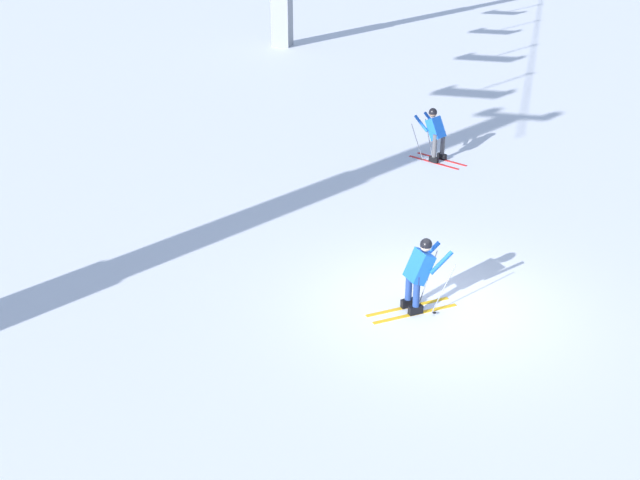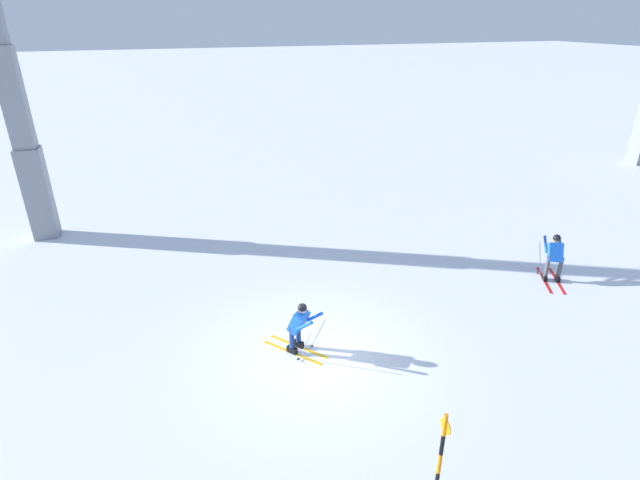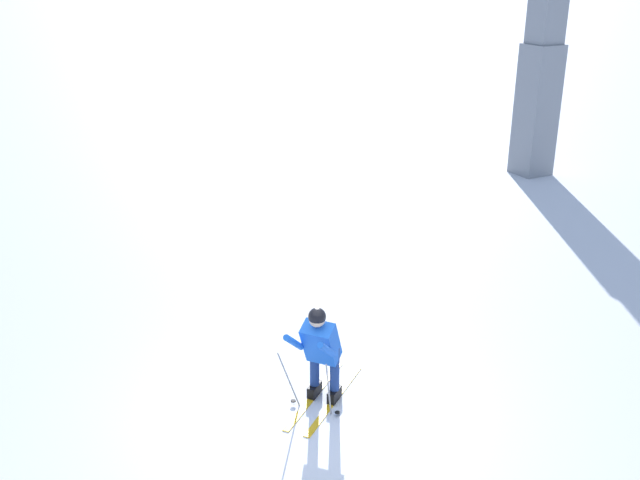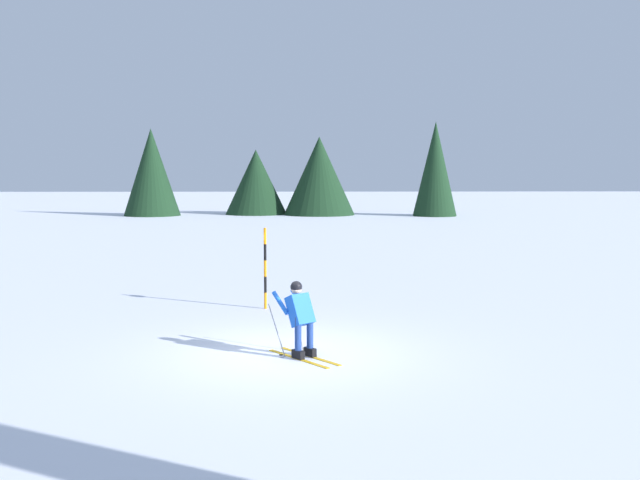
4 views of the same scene
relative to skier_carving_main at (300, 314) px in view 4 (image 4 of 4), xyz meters
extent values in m
plane|color=white|center=(0.29, -0.29, -0.84)|extent=(260.00, 260.00, 0.00)
cube|color=yellow|center=(0.03, 0.19, -0.83)|extent=(1.19, 1.46, 0.01)
cube|color=black|center=(0.03, 0.19, -0.74)|extent=(0.26, 0.29, 0.16)
cylinder|color=navy|center=(0.03, 0.19, -0.34)|extent=(0.13, 0.13, 0.65)
cube|color=yellow|center=(-0.20, 0.01, -0.83)|extent=(1.19, 1.46, 0.01)
cube|color=black|center=(-0.20, 0.01, -0.74)|extent=(0.26, 0.29, 0.16)
cylinder|color=navy|center=(-0.20, 0.01, -0.34)|extent=(0.13, 0.13, 0.65)
cube|color=blue|center=(-0.01, 0.01, 0.08)|extent=(0.63, 0.63, 0.65)
sphere|color=beige|center=(0.07, -0.08, 0.49)|extent=(0.21, 0.21, 0.21)
sphere|color=black|center=(0.07, -0.08, 0.52)|extent=(0.23, 0.23, 0.23)
cylinder|color=blue|center=(0.38, -0.11, 0.20)|extent=(0.37, 0.43, 0.43)
cylinder|color=gray|center=(0.44, -0.11, -0.39)|extent=(0.39, 0.30, 1.11)
cylinder|color=black|center=(0.36, 0.06, -0.79)|extent=(0.07, 0.07, 0.01)
cylinder|color=blue|center=(0.02, -0.39, 0.20)|extent=(0.37, 0.43, 0.43)
cylinder|color=gray|center=(0.01, -0.45, -0.39)|extent=(0.21, 0.44, 1.11)
cylinder|color=black|center=(-0.14, -0.34, -0.79)|extent=(0.07, 0.07, 0.01)
cylinder|color=orange|center=(0.92, -4.97, -0.62)|extent=(0.07, 0.07, 0.43)
cylinder|color=black|center=(0.92, -4.97, -0.19)|extent=(0.07, 0.07, 0.43)
cylinder|color=orange|center=(0.92, -4.97, 0.23)|extent=(0.07, 0.07, 0.43)
cylinder|color=black|center=(0.92, -4.97, 0.66)|extent=(0.07, 0.07, 0.43)
cylinder|color=orange|center=(0.92, -4.97, 1.09)|extent=(0.07, 0.07, 0.43)
cylinder|color=orange|center=(0.93, -4.97, 1.05)|extent=(0.02, 0.28, 0.28)
cone|color=black|center=(-11.39, -46.39, 3.15)|extent=(3.70, 3.70, 7.97)
cone|color=black|center=(-1.62, -48.32, 2.56)|extent=(6.20, 6.20, 6.79)
cone|color=black|center=(3.94, -49.34, 2.02)|extent=(5.44, 5.44, 5.70)
cone|color=black|center=(12.72, -47.52, 2.87)|extent=(4.79, 4.79, 7.42)
camera|label=1|loc=(-13.68, -1.75, 6.87)|focal=45.65mm
camera|label=2|loc=(-2.92, -9.80, 7.04)|focal=27.41mm
camera|label=3|loc=(7.32, -3.79, 4.78)|focal=40.48mm
camera|label=4|loc=(-0.03, 13.56, 2.71)|focal=39.83mm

